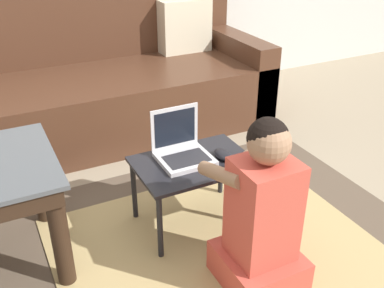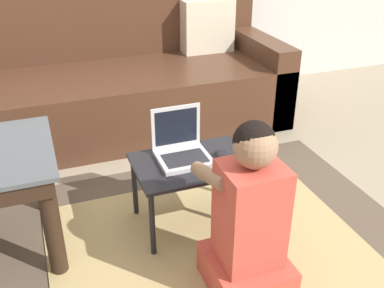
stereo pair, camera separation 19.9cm
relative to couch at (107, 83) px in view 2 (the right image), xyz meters
name	(u,v)px [view 2 (the right image)]	position (x,y,z in m)	size (l,w,h in m)	color
ground_plane	(208,235)	(0.18, -1.32, -0.30)	(16.00, 16.00, 0.00)	gray
area_rug	(210,252)	(0.15, -1.44, -0.29)	(1.86, 1.55, 0.01)	brown
couch	(107,83)	(0.00, 0.00, 0.00)	(2.29, 0.88, 0.89)	#4C2D1E
laptop_desk	(192,170)	(0.15, -1.21, -0.01)	(0.51, 0.35, 0.33)	black
laptop	(182,150)	(0.12, -1.16, 0.07)	(0.23, 0.21, 0.22)	silver
computer_mouse	(222,156)	(0.28, -1.24, 0.05)	(0.07, 0.11, 0.03)	black
person_seated	(249,222)	(0.21, -1.65, 0.01)	(0.29, 0.43, 0.71)	#CC4C3D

